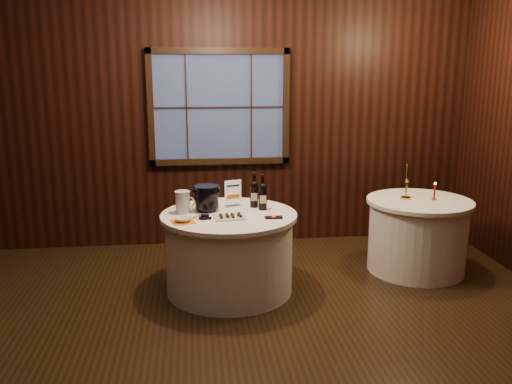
{
  "coord_description": "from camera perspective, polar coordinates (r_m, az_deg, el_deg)",
  "views": [
    {
      "loc": [
        -0.33,
        -3.89,
        2.13
      ],
      "look_at": [
        0.24,
        0.9,
        0.99
      ],
      "focal_mm": 38.0,
      "sensor_mm": 36.0,
      "label": 1
    }
  ],
  "objects": [
    {
      "name": "ground",
      "position": [
        4.44,
        -1.82,
        -15.38
      ],
      "size": [
        6.0,
        6.0,
        0.0
      ],
      "primitive_type": "plane",
      "color": "black",
      "rests_on": "ground"
    },
    {
      "name": "port_bottle_right",
      "position": [
        5.18,
        0.72,
        -0.27
      ],
      "size": [
        0.08,
        0.09,
        0.34
      ],
      "rotation": [
        0.0,
        0.0,
        -0.06
      ],
      "color": "black",
      "rests_on": "main_table"
    },
    {
      "name": "ice_bucket",
      "position": [
        5.16,
        -5.21,
        -0.6
      ],
      "size": [
        0.24,
        0.24,
        0.25
      ],
      "color": "black",
      "rests_on": "main_table"
    },
    {
      "name": "side_table",
      "position": [
        5.95,
        16.61,
        -4.35
      ],
      "size": [
        1.08,
        1.08,
        0.77
      ],
      "color": "white",
      "rests_on": "ground"
    },
    {
      "name": "brass_candlestick",
      "position": [
        5.81,
        15.57,
        0.6
      ],
      "size": [
        0.11,
        0.11,
        0.38
      ],
      "color": "#BC8D3A",
      "rests_on": "side_table"
    },
    {
      "name": "main_table",
      "position": [
        5.2,
        -2.83,
        -6.34
      ],
      "size": [
        1.28,
        1.28,
        0.77
      ],
      "color": "white",
      "rests_on": "ground"
    },
    {
      "name": "glass_pitcher",
      "position": [
        5.12,
        -7.7,
        -1.04
      ],
      "size": [
        0.19,
        0.15,
        0.21
      ],
      "rotation": [
        0.0,
        0.0,
        -0.36
      ],
      "color": "silver",
      "rests_on": "main_table"
    },
    {
      "name": "port_bottle_left",
      "position": [
        5.27,
        -0.2,
        -0.02
      ],
      "size": [
        0.08,
        0.09,
        0.34
      ],
      "rotation": [
        0.0,
        0.0,
        -0.09
      ],
      "color": "black",
      "rests_on": "main_table"
    },
    {
      "name": "red_candle",
      "position": [
        5.85,
        18.27,
        -0.11
      ],
      "size": [
        0.05,
        0.05,
        0.19
      ],
      "color": "#BC8D3A",
      "rests_on": "side_table"
    },
    {
      "name": "sign_stand",
      "position": [
        5.3,
        -2.47,
        -0.57
      ],
      "size": [
        0.16,
        0.12,
        0.28
      ],
      "rotation": [
        0.0,
        0.0,
        0.31
      ],
      "color": "#B7B6BE",
      "rests_on": "main_table"
    },
    {
      "name": "grape_bunch",
      "position": [
        4.92,
        -5.39,
        -2.6
      ],
      "size": [
        0.19,
        0.1,
        0.04
      ],
      "rotation": [
        0.0,
        0.0,
        -0.3
      ],
      "color": "black",
      "rests_on": "main_table"
    },
    {
      "name": "orange_napkin",
      "position": [
        4.85,
        -7.67,
        -3.11
      ],
      "size": [
        0.24,
        0.24,
        0.0
      ],
      "primitive_type": "cube",
      "rotation": [
        0.0,
        0.0,
        0.27
      ],
      "color": "orange",
      "rests_on": "main_table"
    },
    {
      "name": "back_wall",
      "position": [
        6.41,
        -3.9,
        7.97
      ],
      "size": [
        6.0,
        0.1,
        3.0
      ],
      "color": "black",
      "rests_on": "ground"
    },
    {
      "name": "chocolate_plate",
      "position": [
        4.92,
        -2.77,
        -2.61
      ],
      "size": [
        0.3,
        0.22,
        0.04
      ],
      "rotation": [
        0.0,
        0.0,
        0.11
      ],
      "color": "silver",
      "rests_on": "main_table"
    },
    {
      "name": "cracker_bowl",
      "position": [
        4.85,
        -7.68,
        -2.89
      ],
      "size": [
        0.18,
        0.18,
        0.04
      ],
      "primitive_type": "imported",
      "rotation": [
        0.0,
        0.0,
        -0.25
      ],
      "color": "silver",
      "rests_on": "orange_napkin"
    },
    {
      "name": "chocolate_box",
      "position": [
        4.93,
        1.87,
        -2.69
      ],
      "size": [
        0.16,
        0.08,
        0.01
      ],
      "primitive_type": "cube",
      "rotation": [
        0.0,
        0.0,
        -0.03
      ],
      "color": "black",
      "rests_on": "main_table"
    }
  ]
}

